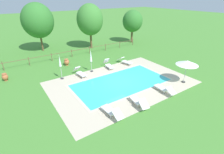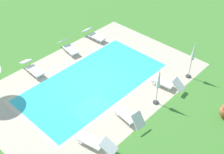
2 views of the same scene
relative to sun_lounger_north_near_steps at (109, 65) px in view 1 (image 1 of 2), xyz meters
name	(u,v)px [view 1 (image 1 of 2)]	position (x,y,z in m)	size (l,w,h in m)	color
ground_plane	(121,83)	(-0.99, -3.76, -0.40)	(160.00, 160.00, 0.00)	#478433
pool_deck_paving	(121,82)	(-0.99, -3.76, -0.39)	(13.19, 8.74, 0.01)	beige
swimming_pool_water	(121,82)	(-0.99, -3.76, -0.39)	(9.06, 4.60, 0.01)	#38C6D1
pool_coping_rim	(121,82)	(-0.99, -3.76, -0.39)	(9.54, 5.08, 0.01)	beige
sun_lounger_north_near_steps	(109,65)	(0.00, 0.00, 0.00)	(0.83, 1.91, 1.00)	white
sun_lounger_north_mid	(111,111)	(-4.55, -7.34, -0.03)	(0.71, 2.05, 0.80)	white
sun_lounger_north_far	(80,72)	(-3.64, -0.11, -0.01)	(0.81, 2.01, 0.90)	white
sun_lounger_north_end	(164,89)	(1.00, -7.28, -0.04)	(0.70, 2.09, 0.72)	white
sun_lounger_south_near_corner	(125,61)	(2.36, -0.09, -0.03)	(1.00, 2.12, 0.78)	white
sun_lounger_south_mid	(138,101)	(-2.16, -7.47, -0.03)	(0.91, 2.09, 0.81)	white
patio_umbrella_open_foreground	(187,63)	(4.06, -7.11, 1.62)	(2.02, 2.02, 2.28)	#383838
patio_umbrella_closed_row_mid_west	(60,63)	(-5.46, 0.26, 1.28)	(0.32, 0.32, 2.51)	#383838
patio_umbrella_closed_row_centre	(91,58)	(-2.13, 0.17, 1.24)	(0.32, 0.32, 2.52)	#383838
terracotta_urn_near_fence	(5,77)	(-10.22, 2.98, 0.01)	(0.57, 0.57, 0.76)	#B7663D
terracotta_urn_by_tree	(67,62)	(-3.74, 3.48, 0.02)	(0.62, 0.62, 0.78)	#B7663D
perimeter_fence	(72,52)	(-2.06, 5.97, 0.28)	(21.64, 0.08, 1.05)	brown
tree_west_mid	(133,21)	(9.77, 7.51, 3.22)	(3.38, 3.38, 5.43)	brown
tree_centre	(90,20)	(2.18, 8.37, 3.90)	(3.91, 3.91, 6.59)	brown
tree_east_mid	(38,21)	(-4.57, 11.25, 3.97)	(4.41, 4.41, 6.80)	brown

